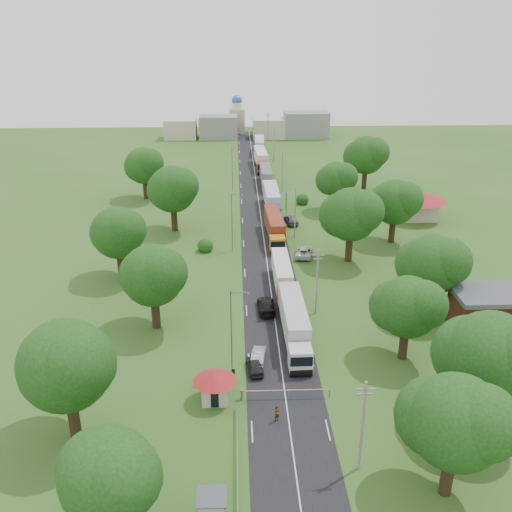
{
  "coord_description": "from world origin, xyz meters",
  "views": [
    {
      "loc": [
        -4.82,
        -72.99,
        36.25
      ],
      "look_at": [
        -1.91,
        5.5,
        3.0
      ],
      "focal_mm": 40.0,
      "sensor_mm": 36.0,
      "label": 1
    }
  ],
  "objects_px": {
    "boom_barrier": "(272,391)",
    "truck_0": "(294,323)",
    "pedestrian_near": "(277,414)",
    "guard_booth": "(215,382)",
    "info_sign": "(286,197)",
    "car_lane_front": "(255,366)",
    "car_lane_mid": "(258,356)"
  },
  "relations": [
    {
      "from": "boom_barrier",
      "to": "truck_0",
      "type": "xyz_separation_m",
      "value": [
        3.35,
        11.44,
        1.37
      ]
    },
    {
      "from": "boom_barrier",
      "to": "info_sign",
      "type": "height_order",
      "value": "info_sign"
    },
    {
      "from": "info_sign",
      "to": "pedestrian_near",
      "type": "height_order",
      "value": "info_sign"
    },
    {
      "from": "car_lane_mid",
      "to": "car_lane_front",
      "type": "bearing_deg",
      "value": 84.25
    },
    {
      "from": "pedestrian_near",
      "to": "car_lane_front",
      "type": "bearing_deg",
      "value": 65.88
    },
    {
      "from": "car_lane_front",
      "to": "car_lane_mid",
      "type": "xyz_separation_m",
      "value": [
        0.49,
        2.0,
        -0.0
      ]
    },
    {
      "from": "truck_0",
      "to": "car_lane_mid",
      "type": "relative_size",
      "value": 3.76
    },
    {
      "from": "boom_barrier",
      "to": "car_lane_front",
      "type": "bearing_deg",
      "value": 108.19
    },
    {
      "from": "truck_0",
      "to": "pedestrian_near",
      "type": "xyz_separation_m",
      "value": [
        -3.14,
        -14.94,
        -1.46
      ]
    },
    {
      "from": "car_lane_front",
      "to": "pedestrian_near",
      "type": "distance_m",
      "value": 8.7
    },
    {
      "from": "boom_barrier",
      "to": "pedestrian_near",
      "type": "relative_size",
      "value": 5.76
    },
    {
      "from": "guard_booth",
      "to": "car_lane_front",
      "type": "height_order",
      "value": "guard_booth"
    },
    {
      "from": "truck_0",
      "to": "car_lane_front",
      "type": "xyz_separation_m",
      "value": [
        -4.99,
        -6.44,
        -1.59
      ]
    },
    {
      "from": "info_sign",
      "to": "pedestrian_near",
      "type": "xyz_separation_m",
      "value": [
        -6.35,
        -63.5,
        -2.2
      ]
    },
    {
      "from": "car_lane_front",
      "to": "truck_0",
      "type": "bearing_deg",
      "value": -134.96
    },
    {
      "from": "car_lane_front",
      "to": "pedestrian_near",
      "type": "xyz_separation_m",
      "value": [
        1.85,
        -8.5,
        0.12
      ]
    },
    {
      "from": "pedestrian_near",
      "to": "info_sign",
      "type": "bearing_deg",
      "value": 47.86
    },
    {
      "from": "boom_barrier",
      "to": "info_sign",
      "type": "relative_size",
      "value": 2.25
    },
    {
      "from": "info_sign",
      "to": "car_lane_mid",
      "type": "bearing_deg",
      "value": -98.28
    },
    {
      "from": "guard_booth",
      "to": "info_sign",
      "type": "height_order",
      "value": "info_sign"
    },
    {
      "from": "car_lane_front",
      "to": "boom_barrier",
      "type": "bearing_deg",
      "value": 101.01
    },
    {
      "from": "guard_booth",
      "to": "car_lane_mid",
      "type": "height_order",
      "value": "guard_booth"
    },
    {
      "from": "info_sign",
      "to": "car_lane_mid",
      "type": "distance_m",
      "value": 53.61
    },
    {
      "from": "car_lane_mid",
      "to": "guard_booth",
      "type": "bearing_deg",
      "value": 64.15
    },
    {
      "from": "car_lane_front",
      "to": "car_lane_mid",
      "type": "bearing_deg",
      "value": -110.88
    },
    {
      "from": "boom_barrier",
      "to": "guard_booth",
      "type": "xyz_separation_m",
      "value": [
        -5.84,
        -0.0,
        1.27
      ]
    },
    {
      "from": "info_sign",
      "to": "pedestrian_near",
      "type": "distance_m",
      "value": 63.85
    },
    {
      "from": "guard_booth",
      "to": "boom_barrier",
      "type": "bearing_deg",
      "value": 0.01
    },
    {
      "from": "car_lane_mid",
      "to": "info_sign",
      "type": "bearing_deg",
      "value": -90.33
    },
    {
      "from": "guard_booth",
      "to": "pedestrian_near",
      "type": "height_order",
      "value": "guard_booth"
    },
    {
      "from": "car_lane_front",
      "to": "info_sign",
      "type": "bearing_deg",
      "value": -105.65
    },
    {
      "from": "guard_booth",
      "to": "truck_0",
      "type": "distance_m",
      "value": 14.67
    }
  ]
}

